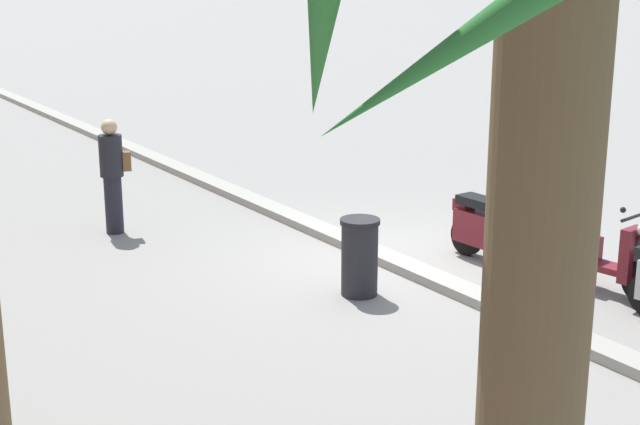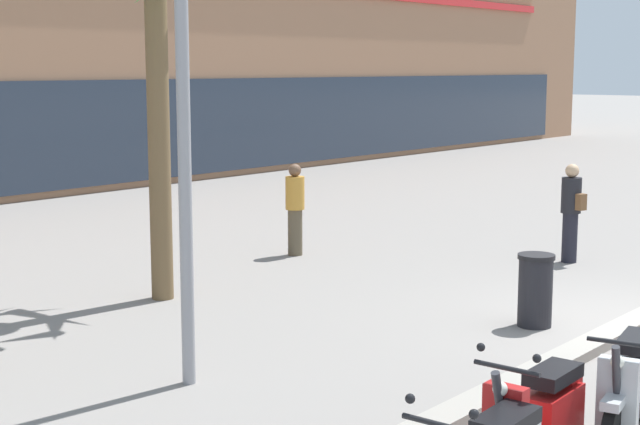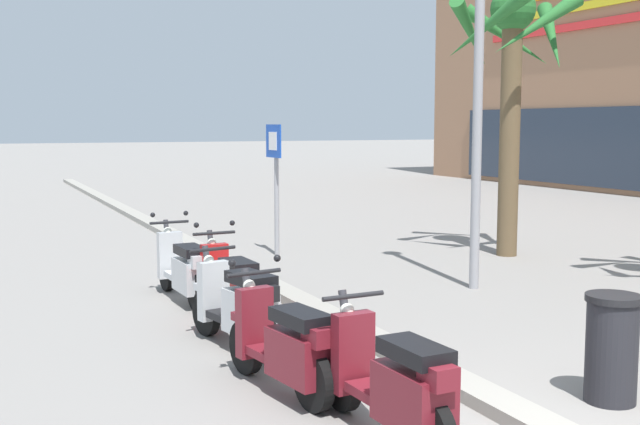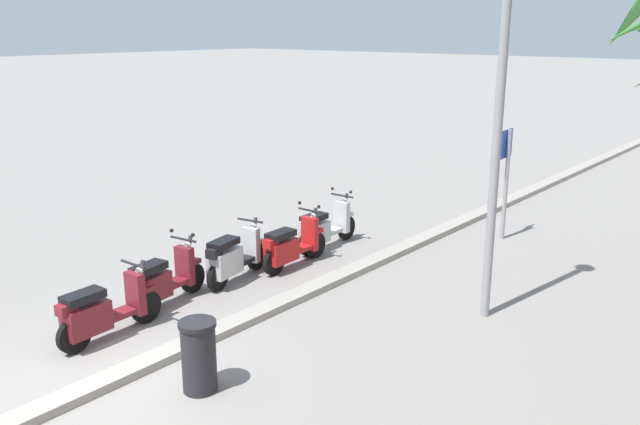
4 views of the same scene
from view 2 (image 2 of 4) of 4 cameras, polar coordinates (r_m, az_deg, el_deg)
The scene contains 7 objects.
curb_strip at distance 13.17m, azimuth 18.31°, elevation -6.19°, with size 60.00×0.36×0.12m, color gray.
scooter_red_mid_rear at distance 8.34m, azimuth 12.79°, elevation -11.85°, with size 1.77×0.56×1.17m.
scooter_silver_mid_front at distance 9.26m, azimuth 18.00°, elevation -9.82°, with size 1.71×0.66×1.04m.
palm_tree_near_sign at distance 13.83m, azimuth -9.80°, elevation 11.88°, with size 2.26×2.30×5.38m.
pedestrian_window_shopping at distance 16.95m, azimuth 14.71°, elevation 0.13°, with size 0.34×0.46×1.70m.
pedestrian_strolling_near_curb at distance 17.04m, azimuth -1.50°, elevation 0.31°, with size 0.34×0.34×1.64m.
litter_bin at distance 12.73m, azimuth 12.69°, elevation -4.50°, with size 0.48×0.48×0.95m.
Camera 2 is at (-11.89, -4.56, 3.33)m, focal length 53.78 mm.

